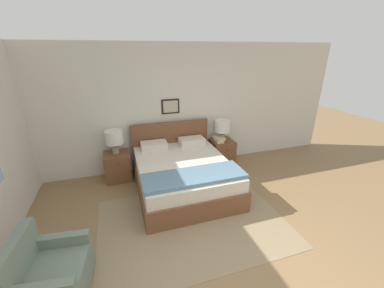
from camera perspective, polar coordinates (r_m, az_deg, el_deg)
The scene contains 11 objects.
wall_back at distance 5.02m, azimuth -4.76°, elevation 8.61°, with size 7.77×0.09×2.60m.
area_rug_main at distance 3.78m, azimuth 0.12°, elevation -18.44°, with size 2.76×1.97×0.01m.
bed at distance 4.39m, azimuth -2.19°, elevation -7.24°, with size 1.66×1.99×1.05m.
armchair at distance 3.17m, azimuth -31.35°, elevation -25.77°, with size 0.73×0.80×0.77m.
nightstand_near_window at distance 4.95m, azimuth -17.51°, elevation -5.18°, with size 0.49×0.49×0.56m.
nightstand_by_door at distance 5.41m, azimuth 7.27°, elevation -1.93°, with size 0.49×0.49×0.56m.
table_lamp_near_window at distance 4.75m, azimuth -18.35°, elevation 1.35°, with size 0.34×0.34×0.46m.
table_lamp_by_door at distance 5.21m, azimuth 7.36°, elevation 4.13°, with size 0.34×0.34×0.46m.
book_thick_bottom at distance 5.21m, azimuth 6.54°, elevation 0.72°, with size 0.15×0.26×0.04m.
book_hardcover_middle at distance 5.19m, azimuth 6.56°, elevation 1.13°, with size 0.20×0.24×0.04m.
book_novel_upper at distance 5.18m, azimuth 6.58°, elevation 1.53°, with size 0.22×0.30×0.04m.
Camera 1 is at (-1.11, -1.52, 2.46)m, focal length 22.00 mm.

